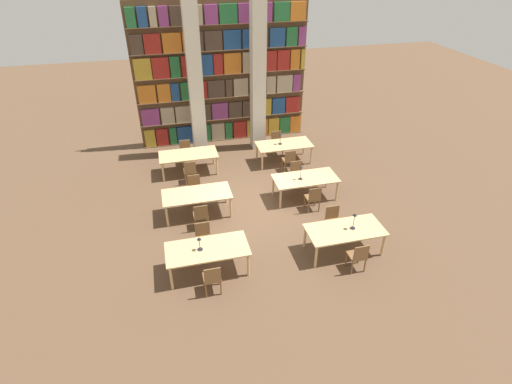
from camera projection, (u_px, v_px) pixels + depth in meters
ground_plane at (254, 205)px, 12.84m from camera, size 40.00×40.00×0.00m
bookshelf_bank at (223, 77)px, 15.67m from camera, size 6.79×0.35×5.50m
pillar_left at (195, 78)px, 14.39m from camera, size 0.52×0.52×6.00m
pillar_center at (258, 74)px, 14.87m from camera, size 0.52×0.52×6.00m
reading_table_0 at (207, 251)px, 9.96m from camera, size 2.07×1.00×0.74m
chair_0 at (212, 278)px, 9.42m from camera, size 0.42×0.40×0.88m
chair_1 at (203, 237)px, 10.70m from camera, size 0.42×0.40×0.88m
desk_lamp_0 at (199, 241)px, 9.74m from camera, size 0.14×0.14×0.39m
reading_table_1 at (345, 231)px, 10.61m from camera, size 2.07×1.00×0.74m
chair_2 at (358, 256)px, 10.08m from camera, size 0.42×0.40×0.88m
chair_3 at (333, 220)px, 11.36m from camera, size 0.42×0.40×0.88m
desk_lamp_1 at (354, 218)px, 10.43m from camera, size 0.14×0.14×0.49m
reading_table_2 at (197, 196)px, 12.09m from camera, size 2.07×1.00×0.74m
chair_4 at (201, 215)px, 11.55m from camera, size 0.42×0.40×0.88m
chair_5 at (195, 188)px, 12.84m from camera, size 0.42×0.40×0.88m
reading_table_3 at (305, 180)px, 12.89m from camera, size 2.07×1.00×0.74m
chair_6 at (313, 198)px, 12.35m from camera, size 0.42×0.40×0.88m
chair_7 at (297, 173)px, 13.63m from camera, size 0.42×0.40×0.88m
desk_lamp_2 at (301, 170)px, 12.60m from camera, size 0.14×0.14×0.48m
reading_table_4 at (188, 156)px, 14.30m from camera, size 2.07×1.00×0.74m
chair_8 at (190, 171)px, 13.76m from camera, size 0.42×0.40×0.88m
chair_9 at (186, 151)px, 15.04m from camera, size 0.42×0.40×0.88m
reading_table_5 at (284, 146)px, 15.00m from camera, size 2.07×1.00×0.74m
chair_10 at (289, 160)px, 14.45m from camera, size 0.42×0.40×0.88m
chair_11 at (277, 142)px, 15.73m from camera, size 0.42×0.40×0.88m
desk_lamp_3 at (280, 137)px, 14.79m from camera, size 0.14×0.14×0.45m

